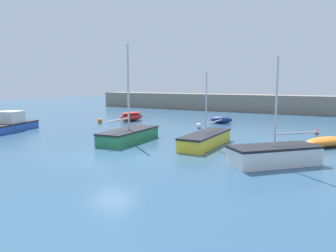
{
  "coord_description": "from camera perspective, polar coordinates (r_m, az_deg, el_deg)",
  "views": [
    {
      "loc": [
        11.21,
        -13.6,
        4.01
      ],
      "look_at": [
        -1.65,
        9.0,
        0.56
      ],
      "focal_mm": 35.0,
      "sensor_mm": 36.0,
      "label": 1
    }
  ],
  "objects": [
    {
      "name": "rowboat_blue_near",
      "position": [
        22.96,
        25.82,
        -2.48
      ],
      "size": [
        2.98,
        3.5,
        0.62
      ],
      "rotation": [
        0.0,
        0.0,
        0.97
      ],
      "color": "orange",
      "rests_on": "ground_plane"
    },
    {
      "name": "sailboat_tall_mast",
      "position": [
        22.55,
        -6.82,
        -1.53
      ],
      "size": [
        2.26,
        5.41,
        6.57
      ],
      "rotation": [
        0.0,
        0.0,
        1.65
      ],
      "color": "#287A4C",
      "rests_on": "ground_plane"
    },
    {
      "name": "sailboat_short_mast",
      "position": [
        16.92,
        17.99,
        -4.79
      ],
      "size": [
        4.32,
        4.42,
        5.26
      ],
      "rotation": [
        0.0,
        0.0,
        3.95
      ],
      "color": "white",
      "rests_on": "ground_plane"
    },
    {
      "name": "mooring_buoy_white",
      "position": [
        29.0,
        5.42,
        0.07
      ],
      "size": [
        0.49,
        0.49,
        0.49
      ],
      "primitive_type": "sphere",
      "color": "white",
      "rests_on": "ground_plane"
    },
    {
      "name": "mooring_buoy_red",
      "position": [
        28.15,
        24.47,
        -0.93
      ],
      "size": [
        0.37,
        0.37,
        0.37
      ],
      "primitive_type": "sphere",
      "color": "red",
      "rests_on": "ground_plane"
    },
    {
      "name": "mooring_buoy_orange",
      "position": [
        33.25,
        -11.77,
        0.9
      ],
      "size": [
        0.48,
        0.48,
        0.48
      ],
      "primitive_type": "sphere",
      "color": "orange",
      "rests_on": "ground_plane"
    },
    {
      "name": "harbor_breakwater",
      "position": [
        46.82,
        15.78,
        3.81
      ],
      "size": [
        52.15,
        3.27,
        2.35
      ],
      "primitive_type": "cube",
      "color": "gray",
      "rests_on": "ground_plane"
    },
    {
      "name": "ground_plane",
      "position": [
        18.09,
        -9.63,
        -5.67
      ],
      "size": [
        120.0,
        120.0,
        0.2
      ],
      "primitive_type": "cube",
      "color": "#2D5170"
    },
    {
      "name": "fishing_dinghy_green",
      "position": [
        32.78,
        9.28,
        1.07
      ],
      "size": [
        2.26,
        1.38,
        0.72
      ],
      "rotation": [
        0.0,
        0.0,
        3.32
      ],
      "color": "navy",
      "rests_on": "ground_plane"
    },
    {
      "name": "rowboat_with_red_cover",
      "position": [
        34.77,
        -6.38,
        1.68
      ],
      "size": [
        1.77,
        3.22,
        0.94
      ],
      "rotation": [
        0.0,
        0.0,
        1.39
      ],
      "color": "red",
      "rests_on": "ground_plane"
    },
    {
      "name": "motorboat_with_cabin",
      "position": [
        30.12,
        -26.08,
        0.23
      ],
      "size": [
        3.61,
        6.1,
        1.66
      ],
      "rotation": [
        0.0,
        0.0,
        5.01
      ],
      "color": "#2D56B7",
      "rests_on": "ground_plane"
    },
    {
      "name": "sailboat_twin_hulled",
      "position": [
        20.98,
        6.58,
        -2.3
      ],
      "size": [
        1.68,
        5.72,
        4.71
      ],
      "rotation": [
        0.0,
        0.0,
        4.74
      ],
      "color": "yellow",
      "rests_on": "ground_plane"
    }
  ]
}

